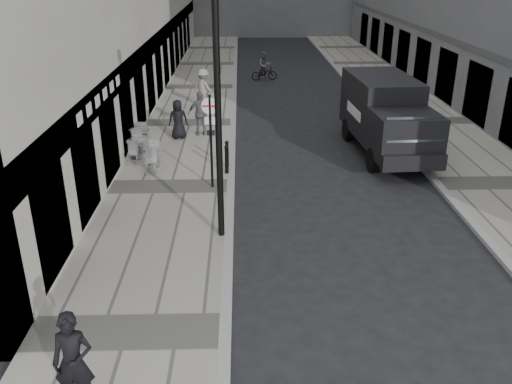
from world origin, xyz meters
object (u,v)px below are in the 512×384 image
lamppost (218,103)px  cyclist (264,69)px  walking_man (73,362)px  panel_van (386,113)px  sign_post (211,129)px

lamppost → cyclist: size_ratio=3.75×
walking_man → panel_van: (8.37, 13.16, 0.57)m
sign_post → cyclist: bearing=85.3°
sign_post → cyclist: 17.91m
panel_van → cyclist: bearing=103.0°
lamppost → panel_van: bearing=48.7°
sign_post → walking_man: bearing=-97.5°
walking_man → sign_post: sign_post is taller
lamppost → panel_van: size_ratio=1.06×
sign_post → cyclist: size_ratio=1.75×
walking_man → panel_van: 15.61m
walking_man → lamppost: 7.07m
walking_man → sign_post: size_ratio=0.60×
panel_van → lamppost: bearing=-134.5°
cyclist → walking_man: bearing=-111.2°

